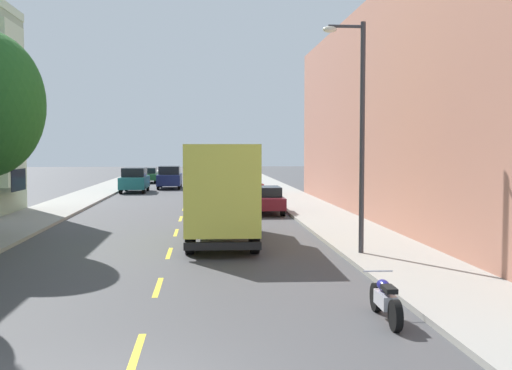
% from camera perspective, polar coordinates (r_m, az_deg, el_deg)
% --- Properties ---
extents(ground_plane, '(160.00, 160.00, 0.00)m').
position_cam_1_polar(ground_plane, '(38.50, -6.51, -1.76)').
color(ground_plane, '#424244').
extents(sidewalk_left, '(3.20, 120.00, 0.14)m').
position_cam_1_polar(sidewalk_left, '(37.41, -17.54, -1.94)').
color(sidewalk_left, '#99968E').
rests_on(sidewalk_left, ground_plane).
extents(sidewalk_right, '(3.20, 120.00, 0.14)m').
position_cam_1_polar(sidewalk_right, '(36.97, 4.47, -1.86)').
color(sidewalk_right, '#99968E').
rests_on(sidewalk_right, ground_plane).
extents(lane_centerline_dashes, '(0.14, 47.20, 0.01)m').
position_cam_1_polar(lane_centerline_dashes, '(33.03, -6.79, -2.61)').
color(lane_centerline_dashes, yellow).
rests_on(lane_centerline_dashes, ground_plane).
extents(apartment_block_opposite, '(10.00, 36.00, 10.32)m').
position_cam_1_polar(apartment_block_opposite, '(31.03, 19.17, 6.37)').
color(apartment_block_opposite, '#B27560').
rests_on(apartment_block_opposite, ground_plane).
extents(street_lamp, '(1.35, 0.28, 7.23)m').
position_cam_1_polar(street_lamp, '(19.71, 9.35, 5.84)').
color(street_lamp, '#38383D').
rests_on(street_lamp, sidewalk_right).
extents(delivery_box_truck, '(2.57, 7.60, 3.57)m').
position_cam_1_polar(delivery_box_truck, '(22.44, -3.16, -0.32)').
color(delivery_box_truck, '#D8D84C').
rests_on(delivery_box_truck, ground_plane).
extents(parked_suv_teal, '(1.97, 4.81, 1.93)m').
position_cam_1_polar(parked_suv_teal, '(49.50, -11.11, 0.48)').
color(parked_suv_teal, '#195B60').
rests_on(parked_suv_teal, ground_plane).
extents(parked_hatchback_red, '(1.77, 4.01, 1.50)m').
position_cam_1_polar(parked_hatchback_red, '(44.79, -0.61, -0.05)').
color(parked_hatchback_red, '#AD1E1E').
rests_on(parked_hatchback_red, ground_plane).
extents(parked_wagon_forest, '(1.95, 4.75, 1.50)m').
position_cam_1_polar(parked_wagon_forest, '(63.07, -9.91, 0.94)').
color(parked_wagon_forest, '#194C28').
rests_on(parked_wagon_forest, ground_plane).
extents(parked_sedan_burgundy, '(1.83, 4.51, 1.43)m').
position_cam_1_polar(parked_sedan_burgundy, '(32.84, 0.80, -1.32)').
color(parked_sedan_burgundy, maroon).
rests_on(parked_sedan_burgundy, ground_plane).
extents(parked_suv_white, '(2.08, 4.85, 1.93)m').
position_cam_1_polar(parked_suv_white, '(59.31, -1.60, 1.01)').
color(parked_suv_white, silver).
rests_on(parked_suv_white, ground_plane).
extents(moving_navy_sedan, '(1.95, 4.80, 1.93)m').
position_cam_1_polar(moving_navy_sedan, '(53.67, -7.96, 0.73)').
color(moving_navy_sedan, navy).
rests_on(moving_navy_sedan, ground_plane).
extents(parked_motorcycle, '(0.62, 2.05, 0.90)m').
position_cam_1_polar(parked_motorcycle, '(12.84, 11.81, -10.34)').
color(parked_motorcycle, black).
rests_on(parked_motorcycle, ground_plane).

